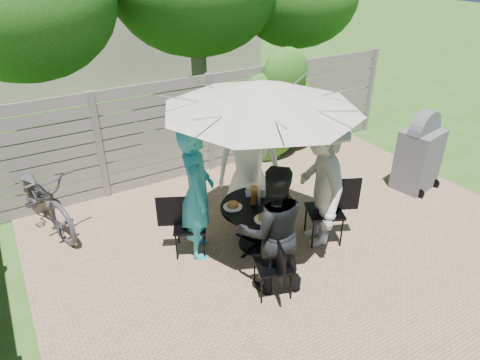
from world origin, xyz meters
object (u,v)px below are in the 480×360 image
person_back (249,159)px  chair_left (189,236)px  umbrella (262,95)px  glass_right (276,195)px  syrup_jug (254,199)px  patio_table (259,218)px  plate_front (264,218)px  plate_back (254,190)px  coffee_cup (263,193)px  chair_right (325,222)px  person_right (320,182)px  plate_right (285,202)px  plate_left (233,206)px  plate_extra (277,215)px  chair_front (273,276)px  person_front (272,231)px  glass_front (271,210)px  bicycle (41,196)px  chair_back (247,195)px  bbq_grill (419,154)px  glass_back (248,192)px

person_back → chair_left: (-1.21, -0.41, -0.70)m
umbrella → glass_right: size_ratio=23.00×
syrup_jug → patio_table: bearing=-61.8°
person_back → plate_front: (-0.45, -1.10, -0.27)m
chair_left → plate_back: bearing=24.9°
coffee_cup → chair_right: bearing=-36.3°
person_right → plate_right: person_right is taller
person_back → person_right: person_back is taller
umbrella → plate_left: (-0.33, 0.13, -1.52)m
chair_left → glass_right: 1.32m
plate_right → syrup_jug: size_ratio=1.62×
plate_extra → chair_right: bearing=-1.1°
chair_left → plate_back: chair_left is taller
person_back → chair_front: bearing=-90.0°
plate_left → syrup_jug: (0.30, -0.07, 0.06)m
person_front → glass_front: 0.59m
chair_left → person_back: bearing=45.2°
chair_front → bicycle: (-2.15, 2.96, 0.25)m
coffee_cup → bicycle: bicycle is taller
person_front → patio_table: bearing=-90.0°
plate_left → glass_front: (0.33, -0.41, 0.05)m
umbrella → chair_back: size_ratio=3.62×
chair_front → plate_extra: 0.82m
bbq_grill → syrup_jug: bearing=168.2°
chair_back → plate_extra: size_ratio=3.71×
syrup_jug → bbq_grill: (3.31, -0.04, -0.11)m
person_front → plate_back: bearing=-90.0°
glass_back → person_right: bearing=-37.5°
chair_right → bicycle: 4.19m
chair_right → plate_extra: size_ratio=4.13×
plate_left → glass_back: 0.37m
chair_right → plate_back: (-0.76, 0.70, 0.40)m
plate_back → glass_back: 0.15m
plate_right → glass_right: bearing=111.8°
plate_back → coffee_cup: coffee_cup is taller
person_right → bicycle: size_ratio=0.99×
bicycle → chair_left: bearing=-62.5°
person_right → glass_right: 0.62m
bbq_grill → plate_right: bearing=172.1°
chair_left → glass_right: size_ratio=6.39×
chair_front → bicycle: size_ratio=0.45×
bbq_grill → bicycle: bearing=149.5°
person_right → plate_extra: bearing=-65.2°
patio_table → plate_front: 0.43m
chair_right → plate_extra: chair_right is taller
chair_front → person_front: person_front is taller
chair_back → plate_left: chair_back is taller
syrup_jug → coffee_cup: 0.23m
patio_table → person_right: (0.77, -0.31, 0.50)m
person_front → syrup_jug: (0.27, 0.84, -0.08)m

